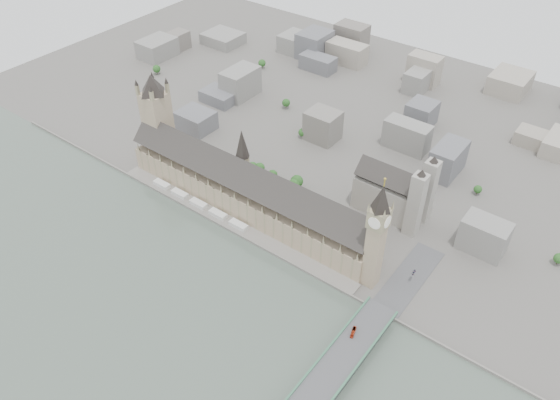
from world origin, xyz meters
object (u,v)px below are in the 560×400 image
Objects in this scene: westminster_abbey at (394,193)px; red_bus_north at (353,332)px; elizabeth_tower at (377,230)px; westminster_bridge at (331,376)px; car_approach at (414,273)px; palace_of_westminster at (248,190)px; victoria_tower at (157,116)px.

red_bus_north is at bearing -72.38° from westminster_abbey.
westminster_bridge is at bearing -75.89° from elizabeth_tower.
westminster_abbey is at bearing 105.64° from westminster_bridge.
red_bus_north is at bearing 97.34° from westminster_bridge.
red_bus_north is 80.67m from car_approach.
red_bus_north is (46.36, -145.94, -13.45)m from westminster_abbey.
car_approach is at bearing -50.19° from westminster_abbey.
palace_of_westminster is 26.80× the size of red_bus_north.
westminster_abbey is (-51.08, 182.50, 19.96)m from westminster_bridge.
palace_of_westminster reaches higher than westminster_bridge.
elizabeth_tower reaches higher than westminster_abbey.
elizabeth_tower is 58.61m from car_approach.
victoria_tower is 18.76× the size of car_approach.
victoria_tower reaches higher than red_bus_north.
westminster_abbey is at bearing 34.17° from palace_of_westminster.
elizabeth_tower is at bearing -4.85° from palace_of_westminster.
elizabeth_tower is 20.17× the size of car_approach.
car_approach is at bearing 37.52° from elizabeth_tower.
westminster_bridge is at bearing -74.36° from westminster_abbey.
palace_of_westminster is 166.40m from car_approach.
car_approach is (27.71, 21.28, -47.06)m from elizabeth_tower.
westminster_abbey reaches higher than westminster_bridge.
westminster_abbey is 153.72m from red_bus_north.
red_bus_north is at bearing -15.40° from victoria_tower.
palace_of_westminster reaches higher than red_bus_north.
car_approach is at bearing 88.18° from westminster_bridge.
elizabeth_tower is 96.91m from westminster_abbey.
car_approach is (165.71, 9.58, -11.68)m from palace_of_westminster.
victoria_tower is at bearing 176.04° from elizabeth_tower.
elizabeth_tower is 10.87× the size of red_bus_north.
palace_of_westminster is at bearing 176.45° from car_approach.
victoria_tower is (-260.00, 18.00, -2.88)m from elizabeth_tower.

